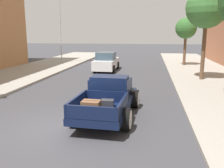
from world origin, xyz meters
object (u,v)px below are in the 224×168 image
flagpole (62,9)px  street_tree_second (207,8)px  street_tree_third (186,29)px  hotrod_truck_navy (109,96)px  car_background_white (106,62)px

flagpole → street_tree_second: flagpole is taller
flagpole → street_tree_third: flagpole is taller
hotrod_truck_navy → car_background_white: car_background_white is taller
hotrod_truck_navy → flagpole: 18.31m
hotrod_truck_navy → street_tree_third: (4.89, 15.66, 2.97)m
street_tree_third → flagpole: bearing=179.4°
hotrod_truck_navy → street_tree_second: street_tree_second is taller
car_background_white → flagpole: 8.43m
flagpole → street_tree_second: bearing=-31.5°
flagpole → car_background_white: bearing=-36.2°
street_tree_third → street_tree_second: bearing=-88.3°
flagpole → hotrod_truck_navy: bearing=-63.8°
hotrod_truck_navy → street_tree_second: 10.28m
flagpole → street_tree_third: size_ratio=1.97×
hotrod_truck_navy → flagpole: (-7.78, 15.80, 5.02)m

